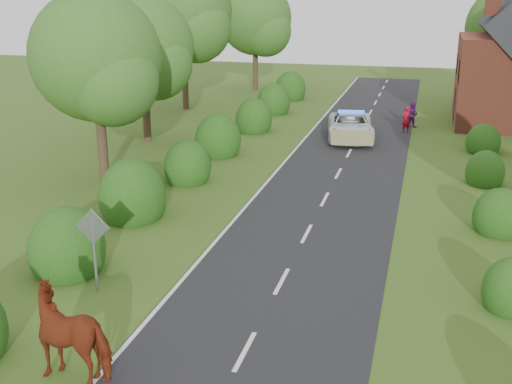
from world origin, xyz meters
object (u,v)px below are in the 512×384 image
(police_van, at_px, (350,126))
(pedestrian_red, at_px, (406,120))
(pedestrian_purple, at_px, (412,114))
(road_sign, at_px, (93,238))
(cow, at_px, (76,338))

(police_van, height_order, pedestrian_red, police_van)
(pedestrian_purple, bearing_deg, road_sign, 100.34)
(police_van, bearing_deg, road_sign, -111.14)
(road_sign, bearing_deg, cow, -67.41)
(pedestrian_red, xyz_separation_m, pedestrian_purple, (0.30, 1.84, -0.02))
(pedestrian_red, height_order, pedestrian_purple, pedestrian_red)
(road_sign, xyz_separation_m, pedestrian_red, (7.63, 23.99, -0.86))
(cow, height_order, police_van, cow)
(cow, height_order, pedestrian_red, cow)
(road_sign, height_order, pedestrian_purple, road_sign)
(road_sign, height_order, police_van, road_sign)
(police_van, distance_m, pedestrian_purple, 5.50)
(road_sign, xyz_separation_m, cow, (1.57, -3.77, -0.77))
(cow, bearing_deg, police_van, 175.15)
(cow, height_order, pedestrian_purple, cow)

